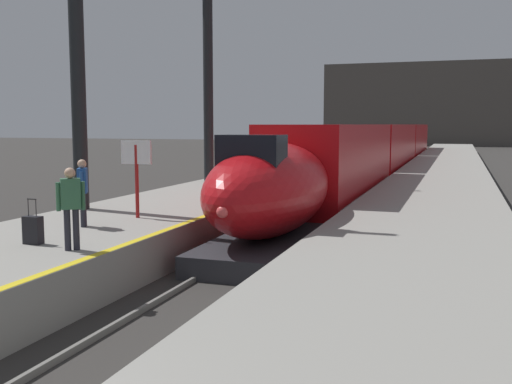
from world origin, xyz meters
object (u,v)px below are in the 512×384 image
object	(u,v)px
highspeed_train_main	(381,150)
station_column_far	(208,44)
passenger_near_edge	(71,202)
rolling_suitcase	(33,230)
station_column_mid	(75,1)
departure_info_board	(136,163)
passenger_mid_platform	(83,187)

from	to	relation	value
highspeed_train_main	station_column_far	distance (m)	16.86
passenger_near_edge	rolling_suitcase	xyz separation A→B (m)	(-1.19, 0.28, -0.69)
highspeed_train_main	rolling_suitcase	bearing A→B (deg)	-97.09
station_column_mid	departure_info_board	size ratio (longest dim) A/B	4.90
station_column_mid	rolling_suitcase	world-z (taller)	station_column_mid
rolling_suitcase	departure_info_board	bearing A→B (deg)	86.10
rolling_suitcase	departure_info_board	size ratio (longest dim) A/B	0.46
passenger_near_edge	rolling_suitcase	world-z (taller)	passenger_near_edge
station_column_far	station_column_mid	bearing A→B (deg)	-90.00
station_column_mid	departure_info_board	bearing A→B (deg)	-21.83
highspeed_train_main	station_column_mid	size ratio (longest dim) A/B	5.51
station_column_far	passenger_mid_platform	world-z (taller)	station_column_far
highspeed_train_main	rolling_suitcase	size ratio (longest dim) A/B	58.25
station_column_mid	passenger_near_edge	xyz separation A→B (m)	(3.41, -5.21, -5.17)
station_column_mid	station_column_far	bearing A→B (deg)	90.00
highspeed_train_main	passenger_mid_platform	bearing A→B (deg)	-98.24
highspeed_train_main	station_column_mid	xyz separation A→B (m)	(-5.90, -24.65, 5.26)
passenger_mid_platform	passenger_near_edge	bearing A→B (deg)	-59.62
highspeed_train_main	departure_info_board	world-z (taller)	highspeed_train_main
rolling_suitcase	station_column_far	bearing A→B (deg)	98.62
station_column_far	passenger_mid_platform	distance (m)	13.60
passenger_near_edge	passenger_mid_platform	distance (m)	2.90
passenger_near_edge	rolling_suitcase	distance (m)	1.40
highspeed_train_main	station_column_far	xyz separation A→B (m)	(-5.90, -14.91, 5.23)
station_column_mid	passenger_mid_platform	distance (m)	6.15
highspeed_train_main	passenger_near_edge	size ratio (longest dim) A/B	33.84
station_column_mid	passenger_mid_platform	world-z (taller)	station_column_mid
passenger_mid_platform	station_column_mid	bearing A→B (deg)	125.70
passenger_near_edge	station_column_mid	bearing A→B (deg)	123.22
highspeed_train_main	passenger_mid_platform	xyz separation A→B (m)	(-3.96, -27.35, 0.09)
passenger_near_edge	departure_info_board	distance (m)	4.34
highspeed_train_main	departure_info_board	xyz separation A→B (m)	(-3.41, -25.64, 0.60)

